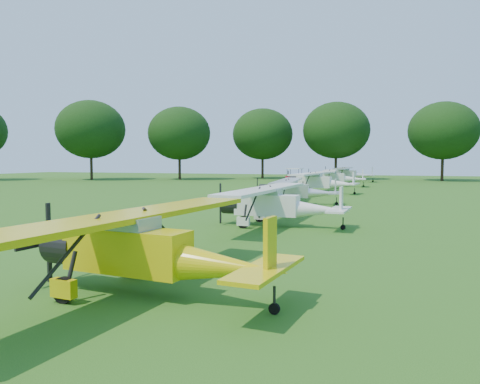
{
  "coord_description": "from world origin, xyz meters",
  "views": [
    {
      "loc": [
        6.79,
        -22.62,
        3.33
      ],
      "look_at": [
        -1.75,
        3.7,
        1.4
      ],
      "focal_mm": 35.0,
      "sensor_mm": 36.0,
      "label": 1
    }
  ],
  "objects_px": {
    "golf_cart": "(294,177)",
    "aircraft_6": "(335,176)",
    "aircraft_3": "(276,202)",
    "aircraft_2": "(144,245)",
    "aircraft_5": "(319,180)",
    "aircraft_7": "(348,173)",
    "aircraft_4": "(295,189)"
  },
  "relations": [
    {
      "from": "aircraft_6",
      "to": "aircraft_7",
      "type": "height_order",
      "value": "aircraft_7"
    },
    {
      "from": "aircraft_3",
      "to": "aircraft_5",
      "type": "relative_size",
      "value": 0.95
    },
    {
      "from": "aircraft_2",
      "to": "aircraft_5",
      "type": "distance_m",
      "value": 35.99
    },
    {
      "from": "aircraft_5",
      "to": "aircraft_7",
      "type": "bearing_deg",
      "value": 95.31
    },
    {
      "from": "aircraft_2",
      "to": "aircraft_6",
      "type": "xyz_separation_m",
      "value": [
        -0.89,
        47.9,
        0.01
      ]
    },
    {
      "from": "aircraft_2",
      "to": "aircraft_6",
      "type": "distance_m",
      "value": 47.91
    },
    {
      "from": "aircraft_2",
      "to": "aircraft_7",
      "type": "xyz_separation_m",
      "value": [
        -0.46,
        60.99,
        0.08
      ]
    },
    {
      "from": "aircraft_3",
      "to": "golf_cart",
      "type": "relative_size",
      "value": 4.1
    },
    {
      "from": "golf_cart",
      "to": "aircraft_2",
      "type": "bearing_deg",
      "value": -69.59
    },
    {
      "from": "aircraft_3",
      "to": "golf_cart",
      "type": "bearing_deg",
      "value": 103.28
    },
    {
      "from": "aircraft_6",
      "to": "golf_cart",
      "type": "distance_m",
      "value": 12.6
    },
    {
      "from": "aircraft_2",
      "to": "aircraft_5",
      "type": "relative_size",
      "value": 0.98
    },
    {
      "from": "aircraft_7",
      "to": "aircraft_4",
      "type": "bearing_deg",
      "value": -89.84
    },
    {
      "from": "golf_cart",
      "to": "aircraft_7",
      "type": "bearing_deg",
      "value": 32.36
    },
    {
      "from": "golf_cart",
      "to": "aircraft_6",
      "type": "bearing_deg",
      "value": -42.93
    },
    {
      "from": "aircraft_2",
      "to": "golf_cart",
      "type": "relative_size",
      "value": 4.24
    },
    {
      "from": "aircraft_2",
      "to": "aircraft_3",
      "type": "xyz_separation_m",
      "value": [
        0.29,
        12.6,
        -0.04
      ]
    },
    {
      "from": "aircraft_7",
      "to": "aircraft_5",
      "type": "bearing_deg",
      "value": -90.1
    },
    {
      "from": "aircraft_2",
      "to": "aircraft_3",
      "type": "height_order",
      "value": "aircraft_2"
    },
    {
      "from": "aircraft_4",
      "to": "golf_cart",
      "type": "bearing_deg",
      "value": 96.19
    },
    {
      "from": "aircraft_5",
      "to": "golf_cart",
      "type": "xyz_separation_m",
      "value": [
        -6.98,
        22.3,
        -0.62
      ]
    },
    {
      "from": "aircraft_5",
      "to": "aircraft_3",
      "type": "bearing_deg",
      "value": -80.13
    },
    {
      "from": "aircraft_3",
      "to": "aircraft_5",
      "type": "xyz_separation_m",
      "value": [
        -1.32,
        23.37,
        0.06
      ]
    },
    {
      "from": "aircraft_3",
      "to": "aircraft_4",
      "type": "height_order",
      "value": "aircraft_3"
    },
    {
      "from": "aircraft_5",
      "to": "aircraft_7",
      "type": "distance_m",
      "value": 25.03
    },
    {
      "from": "aircraft_5",
      "to": "golf_cart",
      "type": "distance_m",
      "value": 23.38
    },
    {
      "from": "aircraft_4",
      "to": "aircraft_6",
      "type": "distance_m",
      "value": 23.54
    },
    {
      "from": "aircraft_7",
      "to": "golf_cart",
      "type": "distance_m",
      "value": 8.06
    },
    {
      "from": "aircraft_7",
      "to": "golf_cart",
      "type": "xyz_separation_m",
      "value": [
        -7.56,
        -2.72,
        -0.67
      ]
    },
    {
      "from": "aircraft_3",
      "to": "aircraft_7",
      "type": "xyz_separation_m",
      "value": [
        -0.75,
        48.39,
        0.11
      ]
    },
    {
      "from": "aircraft_5",
      "to": "aircraft_6",
      "type": "xyz_separation_m",
      "value": [
        0.14,
        11.93,
        -0.01
      ]
    },
    {
      "from": "aircraft_6",
      "to": "aircraft_7",
      "type": "distance_m",
      "value": 13.1
    }
  ]
}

